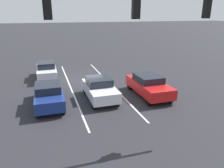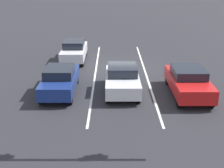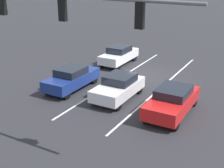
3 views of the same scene
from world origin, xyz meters
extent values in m
plane|color=#28282D|center=(0.00, 0.00, 0.00)|extent=(240.00, 240.00, 0.00)
cube|color=silver|center=(-1.69, 1.57, 0.01)|extent=(0.12, 15.15, 0.01)
cube|color=silver|center=(1.69, 1.57, 0.01)|extent=(0.12, 15.15, 0.01)
cube|color=silver|center=(0.00, 4.80, 0.66)|extent=(1.85, 4.05, 0.70)
cube|color=black|center=(0.00, 4.55, 1.25)|extent=(1.63, 1.81, 0.50)
cube|color=red|center=(-0.65, 2.82, 0.83)|extent=(0.24, 0.06, 0.12)
cube|color=red|center=(0.65, 2.82, 0.83)|extent=(0.24, 0.06, 0.12)
cylinder|color=black|center=(-0.80, 6.27, 0.30)|extent=(0.22, 0.61, 0.61)
cylinder|color=black|center=(0.80, 6.27, 0.30)|extent=(0.22, 0.61, 0.61)
cylinder|color=black|center=(-0.80, 3.33, 0.30)|extent=(0.22, 0.61, 0.61)
cylinder|color=black|center=(0.80, 3.33, 0.30)|extent=(0.22, 0.61, 0.61)
cube|color=red|center=(-3.63, 5.18, 0.69)|extent=(1.90, 4.51, 0.73)
cube|color=black|center=(-3.63, 5.03, 1.29)|extent=(1.67, 2.09, 0.46)
cube|color=red|center=(-4.30, 2.97, 0.87)|extent=(0.24, 0.06, 0.12)
cube|color=red|center=(-2.96, 2.97, 0.87)|extent=(0.24, 0.06, 0.12)
cylinder|color=black|center=(-4.45, 6.86, 0.33)|extent=(0.22, 0.65, 0.65)
cylinder|color=black|center=(-2.81, 6.86, 0.33)|extent=(0.22, 0.65, 0.65)
cylinder|color=black|center=(-4.45, 3.50, 0.33)|extent=(0.22, 0.65, 0.65)
cylinder|color=black|center=(-2.81, 3.50, 0.33)|extent=(0.22, 0.65, 0.65)
cube|color=navy|center=(3.50, 4.84, 0.67)|extent=(1.76, 4.34, 0.71)
cube|color=black|center=(3.50, 4.89, 1.27)|extent=(1.55, 1.91, 0.48)
cube|color=red|center=(2.89, 2.71, 0.85)|extent=(0.24, 0.06, 0.12)
cube|color=red|center=(4.12, 2.71, 0.85)|extent=(0.24, 0.06, 0.12)
cylinder|color=black|center=(2.75, 6.45, 0.32)|extent=(0.22, 0.64, 0.64)
cylinder|color=black|center=(4.25, 6.45, 0.32)|extent=(0.22, 0.64, 0.64)
cylinder|color=black|center=(2.75, 3.24, 0.32)|extent=(0.22, 0.64, 0.64)
cylinder|color=black|center=(4.25, 3.24, 0.32)|extent=(0.22, 0.64, 0.64)
cube|color=silver|center=(3.44, -1.72, 0.68)|extent=(1.70, 4.19, 0.68)
cube|color=black|center=(3.44, -1.78, 1.28)|extent=(1.50, 1.94, 0.51)
cube|color=red|center=(2.84, -3.77, 0.85)|extent=(0.24, 0.06, 0.12)
cube|color=red|center=(4.03, -3.77, 0.85)|extent=(0.24, 0.06, 0.12)
cylinder|color=black|center=(2.72, -0.21, 0.34)|extent=(0.22, 0.68, 0.68)
cylinder|color=black|center=(4.16, -0.21, 0.34)|extent=(0.22, 0.68, 0.68)
cylinder|color=black|center=(2.72, -3.22, 0.34)|extent=(0.22, 0.68, 0.68)
cylinder|color=black|center=(4.16, -3.22, 0.34)|extent=(0.22, 0.68, 0.68)
camera|label=1|loc=(3.58, 18.89, 5.91)|focal=35.00mm
camera|label=2|loc=(0.63, 21.30, 6.63)|focal=50.00mm
camera|label=3|loc=(-8.50, 20.62, 7.83)|focal=50.00mm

